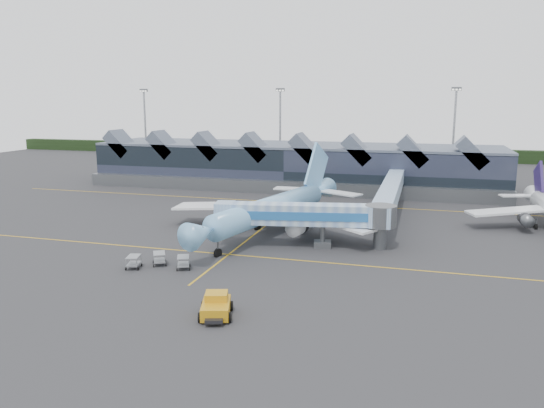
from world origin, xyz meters
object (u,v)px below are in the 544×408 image
(pushback_tug, at_px, (216,307))
(jet_bridge, at_px, (316,216))
(fuel_truck, at_px, (223,215))
(main_airliner, at_px, (275,207))

(pushback_tug, bearing_deg, jet_bridge, 63.69)
(fuel_truck, bearing_deg, pushback_tug, -89.45)
(main_airliner, relative_size, fuel_truck, 4.33)
(fuel_truck, xyz_separation_m, pushback_tug, (12.04, -32.87, -0.80))
(jet_bridge, xyz_separation_m, fuel_truck, (-16.08, 7.79, -2.52))
(jet_bridge, bearing_deg, main_airliner, 128.36)
(main_airliner, height_order, pushback_tug, main_airliner)
(fuel_truck, distance_m, pushback_tug, 35.02)
(jet_bridge, xyz_separation_m, pushback_tug, (-4.04, -25.09, -3.33))
(fuel_truck, bearing_deg, jet_bridge, -45.40)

